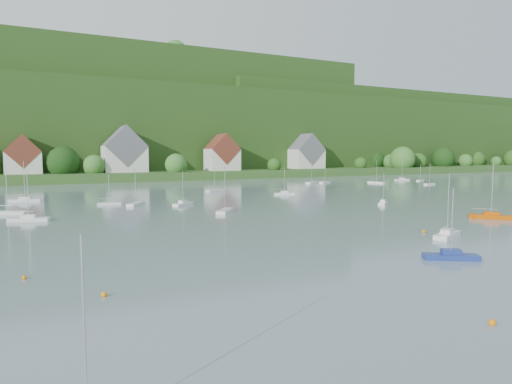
# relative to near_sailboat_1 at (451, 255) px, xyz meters

# --- Properties ---
(far_shore_strip) EXTENTS (600.00, 60.00, 3.00)m
(far_shore_strip) POSITION_rel_near_sailboat_1_xyz_m (-7.85, 161.37, 1.09)
(far_shore_strip) COLOR #2C531F
(far_shore_strip) RESTS_ON ground
(forested_ridge) EXTENTS (620.00, 181.22, 69.89)m
(forested_ridge) POSITION_rel_near_sailboat_1_xyz_m (-7.45, 229.94, 22.48)
(forested_ridge) COLOR #1E3F14
(forested_ridge) RESTS_ON ground
(village_building_1) EXTENTS (12.00, 9.36, 14.00)m
(village_building_1) POSITION_rel_near_sailboat_1_xyz_m (-37.85, 150.37, 8.34)
(village_building_1) COLOR silver
(village_building_1) RESTS_ON far_shore_strip
(village_building_2) EXTENTS (16.00, 11.44, 18.00)m
(village_building_2) POSITION_rel_near_sailboat_1_xyz_m (-2.85, 149.37, 9.86)
(village_building_2) COLOR silver
(village_building_2) RESTS_ON far_shore_strip
(village_building_3) EXTENTS (13.00, 10.40, 15.50)m
(village_building_3) POSITION_rel_near_sailboat_1_xyz_m (37.15, 147.37, 9.02)
(village_building_3) COLOR silver
(village_building_3) RESTS_ON far_shore_strip
(village_building_4) EXTENTS (15.00, 10.40, 16.50)m
(village_building_4) POSITION_rel_near_sailboat_1_xyz_m (82.15, 151.37, 9.18)
(village_building_4) COLOR silver
(village_building_4) RESTS_ON far_shore_strip
(near_sailboat_1) EXTENTS (5.24, 4.07, 7.11)m
(near_sailboat_1) POSITION_rel_near_sailboat_1_xyz_m (0.00, 0.00, 0.00)
(near_sailboat_1) COLOR navy
(near_sailboat_1) RESTS_ON ground
(near_sailboat_3) EXTENTS (6.05, 3.93, 7.95)m
(near_sailboat_3) POSITION_rel_near_sailboat_1_xyz_m (9.34, 8.37, 0.02)
(near_sailboat_3) COLOR silver
(near_sailboat_3) RESTS_ON ground
(near_sailboat_5) EXTENTS (5.82, 6.09, 8.89)m
(near_sailboat_5) POSITION_rel_near_sailboat_1_xyz_m (28.72, 16.34, 0.05)
(near_sailboat_5) COLOR #C14C02
(near_sailboat_5) RESTS_ON ground
(mooring_buoy_0) EXTENTS (0.48, 0.48, 0.48)m
(mooring_buoy_0) POSITION_rel_near_sailboat_1_xyz_m (-12.01, -13.08, -0.41)
(mooring_buoy_0) COLOR orange
(mooring_buoy_0) RESTS_ON ground
(mooring_buoy_2) EXTENTS (0.49, 0.49, 0.49)m
(mooring_buoy_2) POSITION_rel_near_sailboat_1_xyz_m (9.50, 12.24, -0.41)
(mooring_buoy_2) COLOR orange
(mooring_buoy_2) RESTS_ON ground
(mooring_buoy_3) EXTENTS (0.45, 0.45, 0.45)m
(mooring_buoy_3) POSITION_rel_near_sailboat_1_xyz_m (-32.39, 3.46, -0.41)
(mooring_buoy_3) COLOR orange
(mooring_buoy_3) RESTS_ON ground
(mooring_buoy_5) EXTENTS (0.40, 0.40, 0.40)m
(mooring_buoy_5) POSITION_rel_near_sailboat_1_xyz_m (-37.63, 11.29, -0.41)
(mooring_buoy_5) COLOR orange
(mooring_buoy_5) RESTS_ON ground
(far_sailboat_cluster) EXTENTS (195.71, 77.11, 8.71)m
(far_sailboat_cluster) POSITION_rel_near_sailboat_1_xyz_m (-0.70, 76.45, -0.04)
(far_sailboat_cluster) COLOR silver
(far_sailboat_cluster) RESTS_ON ground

